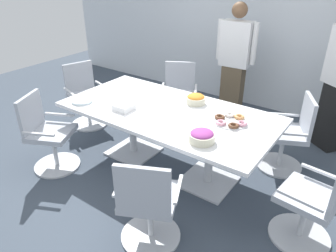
% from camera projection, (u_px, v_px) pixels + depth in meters
% --- Properties ---
extents(ground_plane, '(10.00, 10.00, 0.01)m').
position_uv_depth(ground_plane, '(168.00, 166.00, 3.89)').
color(ground_plane, '#3D4754').
extents(back_wall, '(8.00, 0.10, 2.80)m').
position_uv_depth(back_wall, '(258.00, 19.00, 4.96)').
color(back_wall, silver).
rests_on(back_wall, ground).
extents(conference_table, '(2.40, 1.20, 0.75)m').
position_uv_depth(conference_table, '(168.00, 120.00, 3.60)').
color(conference_table, white).
rests_on(conference_table, ground).
extents(office_chair_0, '(0.72, 0.72, 0.91)m').
position_uv_depth(office_chair_0, '(148.00, 206.00, 2.67)').
color(office_chair_0, silver).
rests_on(office_chair_0, ground).
extents(office_chair_1, '(0.60, 0.60, 0.91)m').
position_uv_depth(office_chair_1, '(314.00, 205.00, 2.68)').
color(office_chair_1, silver).
rests_on(office_chair_1, ground).
extents(office_chair_2, '(0.72, 0.72, 0.91)m').
position_uv_depth(office_chair_2, '(289.00, 137.00, 3.69)').
color(office_chair_2, silver).
rests_on(office_chair_2, ground).
extents(office_chair_3, '(0.73, 0.73, 0.91)m').
position_uv_depth(office_chair_3, '(179.00, 98.00, 4.73)').
color(office_chair_3, silver).
rests_on(office_chair_3, ground).
extents(office_chair_4, '(0.68, 0.68, 0.91)m').
position_uv_depth(office_chair_4, '(86.00, 98.00, 4.72)').
color(office_chair_4, silver).
rests_on(office_chair_4, ground).
extents(office_chair_5, '(0.72, 0.72, 0.91)m').
position_uv_depth(office_chair_5, '(48.00, 137.00, 3.71)').
color(office_chair_5, silver).
rests_on(office_chair_5, ground).
extents(person_standing_0, '(0.61, 0.24, 1.72)m').
position_uv_depth(person_standing_0, '(235.00, 61.00, 4.73)').
color(person_standing_0, brown).
rests_on(person_standing_0, ground).
extents(snack_bowl_candy_mix, '(0.24, 0.24, 0.12)m').
position_uv_depth(snack_bowl_candy_mix, '(202.00, 136.00, 2.91)').
color(snack_bowl_candy_mix, beige).
rests_on(snack_bowl_candy_mix, conference_table).
extents(snack_bowl_chips_orange, '(0.23, 0.23, 0.12)m').
position_uv_depth(snack_bowl_chips_orange, '(196.00, 99.00, 3.68)').
color(snack_bowl_chips_orange, beige).
rests_on(snack_bowl_chips_orange, conference_table).
extents(donut_platter, '(0.36, 0.35, 0.04)m').
position_uv_depth(donut_platter, '(231.00, 121.00, 3.27)').
color(donut_platter, white).
rests_on(donut_platter, conference_table).
extents(plate_stack, '(0.24, 0.24, 0.03)m').
position_uv_depth(plate_stack, '(82.00, 101.00, 3.73)').
color(plate_stack, white).
rests_on(plate_stack, conference_table).
extents(napkin_pile, '(0.20, 0.20, 0.07)m').
position_uv_depth(napkin_pile, '(124.00, 107.00, 3.53)').
color(napkin_pile, white).
rests_on(napkin_pile, conference_table).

